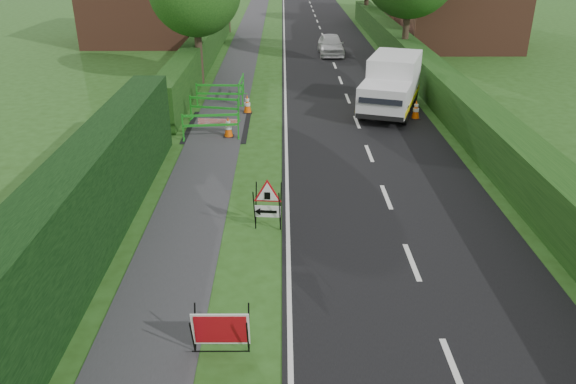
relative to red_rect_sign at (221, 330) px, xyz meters
name	(u,v)px	position (x,y,z in m)	size (l,w,h in m)	color
ground	(305,288)	(1.59, 2.00, -0.50)	(120.00, 120.00, 0.00)	#254A15
road_surface	(321,30)	(4.09, 37.00, -0.49)	(6.00, 90.00, 0.02)	black
footpath	(250,30)	(-1.41, 37.00, -0.49)	(2.00, 90.00, 0.02)	#2D2D30
hedge_west_near	(72,289)	(-3.41, 2.00, -0.50)	(1.10, 18.00, 2.50)	black
hedge_west_far	(203,66)	(-3.41, 24.00, -0.50)	(1.00, 24.00, 1.80)	#14380F
hedge_east	(430,93)	(8.09, 18.00, -0.50)	(1.20, 50.00, 1.50)	#14380F
house_east_a	(459,1)	(12.59, 30.00, 2.40)	(7.50, 7.40, 7.88)	brown
red_rect_sign	(221,330)	(0.00, 0.00, 0.00)	(1.04, 0.62, 0.86)	black
triangle_sign	(266,201)	(0.69, 4.61, 0.32)	(0.88, 0.88, 1.18)	black
works_van	(391,83)	(5.68, 15.15, 0.69)	(3.37, 5.23, 2.24)	silver
traffic_cone_0	(416,109)	(6.53, 13.98, -0.10)	(0.38, 0.38, 0.79)	black
traffic_cone_1	(407,103)	(6.35, 14.88, -0.10)	(0.38, 0.38, 0.79)	black
traffic_cone_2	(399,88)	(6.50, 17.48, -0.10)	(0.38, 0.38, 0.79)	black
traffic_cone_3	(228,127)	(-0.90, 11.81, -0.10)	(0.38, 0.38, 0.79)	black
traffic_cone_4	(247,104)	(-0.37, 14.86, -0.10)	(0.38, 0.38, 0.79)	black
ped_barrier_0	(210,123)	(-1.51, 11.53, 0.13)	(2.08, 0.54, 1.00)	#1A8F1D
ped_barrier_1	(214,106)	(-1.62, 13.77, 0.13)	(2.09, 0.77, 1.00)	#1A8F1D
ped_barrier_2	(219,92)	(-1.63, 15.91, 0.13)	(2.08, 0.46, 1.00)	#1A8F1D
ped_barrier_3	(241,86)	(-0.75, 16.85, 0.13)	(0.42, 2.07, 1.00)	#1A8F1D
redwhite_plank	(218,133)	(-1.33, 12.20, -0.50)	(1.50, 0.04, 0.25)	red
hatchback_car	(331,45)	(4.11, 27.16, 0.13)	(1.47, 3.66, 1.25)	white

